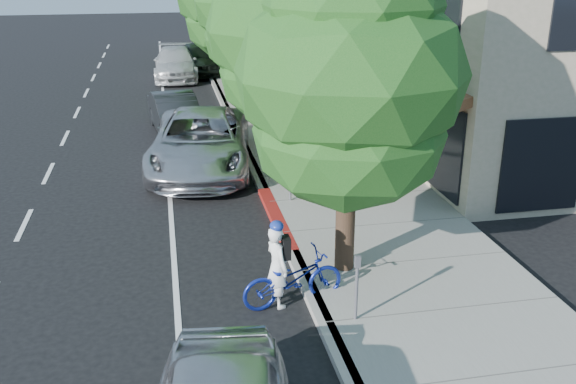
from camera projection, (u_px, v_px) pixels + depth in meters
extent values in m
plane|color=black|center=(284.00, 238.00, 15.21)|extent=(120.00, 120.00, 0.00)
cube|color=gray|center=(305.00, 138.00, 22.94)|extent=(4.60, 56.00, 0.15)
cube|color=#9E998E|center=(241.00, 142.00, 22.53)|extent=(0.30, 56.00, 0.15)
cube|color=maroon|center=(277.00, 218.00, 16.10)|extent=(0.32, 4.00, 0.15)
cube|color=#C8B29A|center=(404.00, 11.00, 32.22)|extent=(10.00, 36.00, 7.00)
cylinder|color=black|center=(345.00, 221.00, 13.11)|extent=(0.40, 0.40, 2.39)
ellipsoid|color=#164A16|center=(348.00, 132.00, 12.45)|extent=(3.81, 3.81, 3.05)
ellipsoid|color=#164A16|center=(350.00, 72.00, 12.04)|extent=(4.48, 4.48, 3.58)
ellipsoid|color=#164A16|center=(353.00, 5.00, 11.60)|extent=(3.36, 3.36, 2.69)
cylinder|color=black|center=(289.00, 140.00, 18.60)|extent=(0.40, 0.40, 2.48)
ellipsoid|color=#164A16|center=(289.00, 72.00, 17.92)|extent=(3.96, 3.96, 3.17)
ellipsoid|color=#164A16|center=(289.00, 28.00, 17.49)|extent=(4.66, 4.66, 3.73)
cylinder|color=black|center=(258.00, 94.00, 24.08)|extent=(0.40, 0.40, 2.67)
ellipsoid|color=#164A16|center=(257.00, 37.00, 23.34)|extent=(3.93, 3.93, 3.14)
ellipsoid|color=#164A16|center=(256.00, 0.00, 22.88)|extent=(4.62, 4.62, 3.70)
cylinder|color=black|center=(238.00, 67.00, 29.58)|extent=(0.40, 0.40, 2.69)
ellipsoid|color=#164A16|center=(237.00, 19.00, 28.83)|extent=(4.77, 4.77, 3.82)
cylinder|color=black|center=(225.00, 46.00, 35.05)|extent=(0.40, 0.40, 2.90)
ellipsoid|color=#164A16|center=(223.00, 3.00, 34.24)|extent=(3.74, 3.74, 2.99)
cylinder|color=black|center=(215.00, 36.00, 40.60)|extent=(0.40, 0.40, 2.64)
ellipsoid|color=#164A16|center=(214.00, 2.00, 39.87)|extent=(4.20, 4.20, 3.36)
imported|color=white|center=(277.00, 267.00, 12.06)|extent=(0.56, 0.69, 1.63)
imported|color=navy|center=(293.00, 279.00, 12.20)|extent=(2.12, 1.09, 1.06)
imported|color=silver|center=(201.00, 142.00, 19.66)|extent=(3.74, 6.69, 1.77)
imported|color=#222528|center=(176.00, 114.00, 23.71)|extent=(2.10, 4.53, 1.44)
imported|color=#BEBEBE|center=(176.00, 63.00, 33.80)|extent=(2.36, 5.50, 1.58)
imported|color=black|center=(200.00, 58.00, 35.00)|extent=(2.27, 5.08, 1.70)
imported|color=black|center=(324.00, 120.00, 21.34)|extent=(0.95, 0.76, 1.88)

